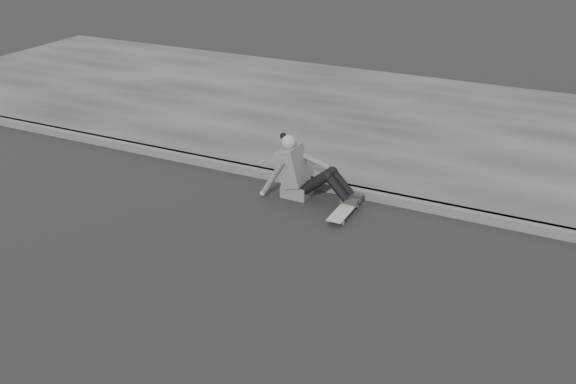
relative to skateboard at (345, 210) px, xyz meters
name	(u,v)px	position (x,y,z in m)	size (l,w,h in m)	color
ground	(415,333)	(1.49, -1.98, -0.07)	(80.00, 80.00, 0.00)	black
curb	(471,215)	(1.49, 0.60, -0.01)	(24.00, 0.16, 0.12)	#4A4A4A
sidewalk	(509,139)	(1.49, 3.62, -0.01)	(24.00, 6.00, 0.12)	#363636
skateboard	(345,210)	(0.00, 0.00, 0.00)	(0.20, 0.78, 0.09)	#A6A6A1
seated_woman	(302,172)	(-0.73, 0.25, 0.29)	(1.38, 0.46, 0.88)	#515153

